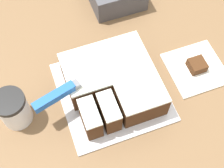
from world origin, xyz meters
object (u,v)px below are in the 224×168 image
at_px(knife, 64,91).
at_px(cake, 113,82).
at_px(brownie, 197,65).
at_px(coffee_cup, 13,109).
at_px(cake_board, 112,92).

bearing_deg(knife, cake, -11.77).
height_order(knife, brownie, knife).
bearing_deg(coffee_cup, brownie, -2.78).
height_order(cake_board, cake, cake).
relative_size(cake_board, knife, 0.99).
bearing_deg(cake, knife, -176.19).
distance_m(cake_board, brownie, 0.26).
relative_size(coffee_cup, brownie, 2.23).
height_order(cake, brownie, cake).
bearing_deg(cake, brownie, -3.38).
height_order(cake, knife, knife).
distance_m(cake, coffee_cup, 0.27).
xyz_separation_m(cake_board, brownie, (0.26, -0.01, 0.02)).
distance_m(knife, brownie, 0.40).
distance_m(cake, knife, 0.14).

